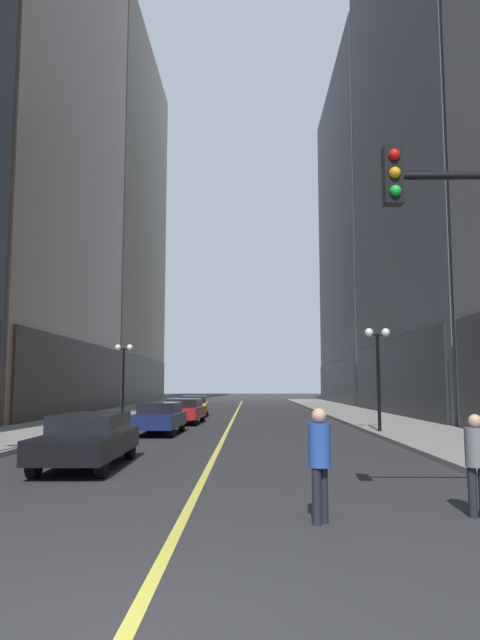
# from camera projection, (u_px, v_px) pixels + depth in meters

# --- Properties ---
(ground_plane) EXTENTS (200.00, 200.00, 0.00)m
(ground_plane) POSITION_uv_depth(u_px,v_px,m) (235.00, 415.00, 39.42)
(ground_plane) COLOR #2D2D30
(sidewalk_left) EXTENTS (4.50, 78.00, 0.15)m
(sidewalk_left) POSITION_uv_depth(u_px,v_px,m) (114.00, 414.00, 39.57)
(sidewalk_left) COLOR gray
(sidewalk_left) RESTS_ON ground
(sidewalk_right) EXTENTS (4.50, 78.00, 0.15)m
(sidewalk_right) POSITION_uv_depth(u_px,v_px,m) (357.00, 414.00, 39.29)
(sidewalk_right) COLOR gray
(sidewalk_right) RESTS_ON ground
(lane_centre_stripe) EXTENTS (0.16, 70.00, 0.01)m
(lane_centre_stripe) POSITION_uv_depth(u_px,v_px,m) (235.00, 415.00, 39.42)
(lane_centre_stripe) COLOR #E5D64C
(lane_centre_stripe) RESTS_ON ground
(building_left_far) EXTENTS (10.92, 26.00, 41.64)m
(building_left_far) POSITION_uv_depth(u_px,v_px,m) (103.00, 222.00, 66.84)
(building_left_far) COLOR #B7AD99
(building_left_far) RESTS_ON ground
(building_right_far) EXTENTS (10.37, 26.00, 37.46)m
(building_right_far) POSITION_uv_depth(u_px,v_px,m) (378.00, 238.00, 66.07)
(building_right_far) COLOR slate
(building_right_far) RESTS_ON ground
(car_black) EXTENTS (1.82, 4.78, 1.32)m
(car_black) POSITION_uv_depth(u_px,v_px,m) (89.00, 438.00, 14.62)
(car_black) COLOR black
(car_black) RESTS_ON ground
(car_navy) EXTENTS (1.84, 4.34, 1.32)m
(car_navy) POSITION_uv_depth(u_px,v_px,m) (159.00, 417.00, 24.29)
(car_navy) COLOR #141E4C
(car_navy) RESTS_ON ground
(car_red) EXTENTS (2.03, 4.71, 1.32)m
(car_red) POSITION_uv_depth(u_px,v_px,m) (184.00, 410.00, 30.97)
(car_red) COLOR #B21919
(car_red) RESTS_ON ground
(car_yellow) EXTENTS (1.92, 4.48, 1.32)m
(car_yellow) POSITION_uv_depth(u_px,v_px,m) (194.00, 405.00, 38.37)
(car_yellow) COLOR yellow
(car_yellow) RESTS_ON ground
(pedestrian_in_blue_hoodie) EXTENTS (0.48, 0.48, 1.70)m
(pedestrian_in_blue_hoodie) POSITION_uv_depth(u_px,v_px,m) (320.00, 456.00, 8.72)
(pedestrian_in_blue_hoodie) COLOR black
(pedestrian_in_blue_hoodie) RESTS_ON ground
(pedestrian_in_grey_suit) EXTENTS (0.39, 0.39, 1.59)m
(pedestrian_in_grey_suit) POSITION_uv_depth(u_px,v_px,m) (476.00, 457.00, 9.13)
(pedestrian_in_grey_suit) COLOR black
(pedestrian_in_grey_suit) RESTS_ON ground
(street_lamp_left_far) EXTENTS (1.06, 0.36, 4.43)m
(street_lamp_left_far) POSITION_uv_depth(u_px,v_px,m) (124.00, 364.00, 34.12)
(street_lamp_left_far) COLOR black
(street_lamp_left_far) RESTS_ON ground
(street_lamp_right_mid) EXTENTS (1.06, 0.36, 4.43)m
(street_lamp_right_mid) POSITION_uv_depth(u_px,v_px,m) (378.00, 356.00, 24.37)
(street_lamp_right_mid) COLOR black
(street_lamp_right_mid) RESTS_ON ground
(fire_hydrant_right) EXTENTS (0.28, 0.28, 0.80)m
(fire_hydrant_right) POSITION_uv_depth(u_px,v_px,m) (477.00, 449.00, 15.06)
(fire_hydrant_right) COLOR red
(fire_hydrant_right) RESTS_ON ground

